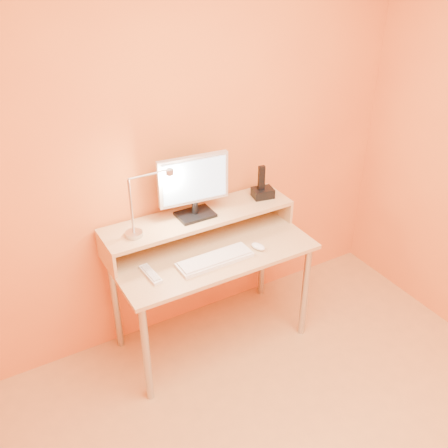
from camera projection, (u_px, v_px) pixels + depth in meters
wall_back at (184, 148)px, 3.05m from camera, size 3.00×0.04×2.50m
desk_leg_fl at (146, 354)px, 2.86m from camera, size 0.04×0.04×0.69m
desk_leg_fr at (305, 292)px, 3.33m from camera, size 0.04×0.04×0.69m
desk_leg_bl at (116, 303)px, 3.23m from camera, size 0.04×0.04×0.69m
desk_leg_br at (262, 254)px, 3.70m from camera, size 0.04×0.04×0.69m
desk_lower at (211, 251)px, 3.10m from camera, size 1.20×0.60×0.02m
shelf_riser_left at (106, 255)px, 2.91m from camera, size 0.02×0.30×0.14m
shelf_riser_right at (278, 205)px, 3.42m from camera, size 0.02×0.30×0.14m
desk_shelf at (199, 217)px, 3.12m from camera, size 1.20×0.30×0.02m
monitor_foot at (195, 214)px, 3.10m from camera, size 0.22×0.16×0.02m
monitor_neck at (195, 208)px, 3.08m from camera, size 0.04×0.04×0.07m
monitor_panel at (193, 180)px, 2.99m from camera, size 0.43×0.08×0.29m
monitor_back at (191, 178)px, 3.01m from camera, size 0.38×0.05×0.25m
monitor_screen at (195, 181)px, 2.98m from camera, size 0.39×0.04×0.25m
lamp_base at (134, 234)px, 2.91m from camera, size 0.10×0.10×0.02m
lamp_post at (131, 206)px, 2.82m from camera, size 0.01×0.01×0.33m
lamp_arm at (149, 174)px, 2.78m from camera, size 0.24×0.01×0.01m
lamp_head at (170, 172)px, 2.84m from camera, size 0.04×0.04×0.03m
lamp_bulb at (170, 175)px, 2.85m from camera, size 0.03×0.03×0.00m
phone_dock at (263, 193)px, 3.30m from camera, size 0.15×0.12×0.06m
phone_handset at (261, 178)px, 3.24m from camera, size 0.04×0.03×0.16m
phone_led at (273, 194)px, 3.28m from camera, size 0.01×0.00×0.04m
keyboard at (215, 260)px, 2.97m from camera, size 0.45×0.15×0.02m
mouse at (258, 246)px, 3.08m from camera, size 0.08×0.11×0.03m
remote_control at (151, 274)px, 2.85m from camera, size 0.07×0.20×0.02m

